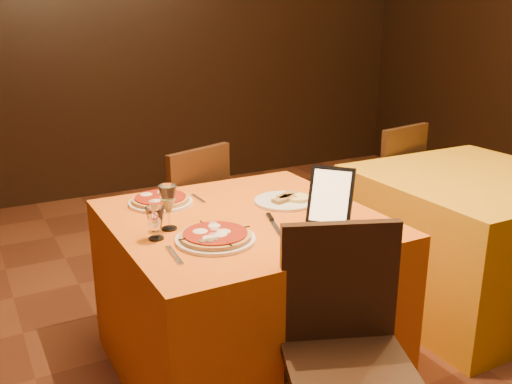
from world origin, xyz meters
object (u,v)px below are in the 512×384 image
wine_glass (168,207)px  water_glass (156,223)px  side_table (469,240)px  chair_side_far (377,189)px  chair_main_near (350,370)px  tablet (331,196)px  pizza_near (215,237)px  main_table (244,295)px  chair_main_far (178,222)px  pizza_far (161,201)px

wine_glass → water_glass: (-0.08, -0.08, -0.03)m
side_table → chair_side_far: 0.80m
side_table → chair_main_near: size_ratio=1.21×
side_table → wine_glass: (-1.75, 0.03, 0.47)m
chair_main_near → tablet: tablet is taller
pizza_near → chair_side_far: bearing=30.8°
main_table → chair_main_far: 0.83m
wine_glass → chair_side_far: bearing=23.8°
chair_main_near → pizza_near: 0.70m
pizza_far → tablet: (0.54, -0.57, 0.10)m
chair_main_near → main_table: bearing=111.6°
main_table → pizza_near: 0.49m
chair_main_near → chair_main_far: size_ratio=1.00×
pizza_far → tablet: tablet is taller
chair_main_far → tablet: bearing=84.9°
main_table → chair_main_far: size_ratio=1.21×
main_table → chair_main_near: size_ratio=1.21×
pizza_far → chair_main_near: bearing=-77.0°
pizza_near → pizza_far: same height
chair_main_near → pizza_near: size_ratio=2.92×
wine_glass → tablet: tablet is taller
chair_main_far → tablet: 1.18m
chair_main_near → wine_glass: wine_glass is taller
pizza_far → pizza_near: bearing=-85.9°
chair_main_far → chair_side_far: same height
chair_side_far → pizza_far: 1.76m
pizza_near → wine_glass: wine_glass is taller
chair_main_far → pizza_far: 0.63m
pizza_near → water_glass: water_glass is taller
water_glass → wine_glass: bearing=42.9°
water_glass → tablet: bearing=-13.9°
side_table → tablet: size_ratio=4.51×
wine_glass → water_glass: 0.11m
chair_main_near → pizza_far: size_ratio=3.10×
chair_main_far → chair_side_far: bearing=158.2°
chair_main_far → wine_glass: (-0.33, -0.81, 0.39)m
side_table → tablet: bearing=-169.0°
chair_main_near → chair_side_far: size_ratio=1.00×
main_table → chair_side_far: chair_side_far is taller
chair_main_far → pizza_near: chair_main_far is taller
pizza_near → pizza_far: bearing=94.1°
tablet → wine_glass: bearing=-152.5°
pizza_far → water_glass: water_glass is taller
chair_side_far → wine_glass: (-1.75, -0.77, 0.39)m
main_table → pizza_far: 0.58m
main_table → side_table: (1.41, -0.02, 0.00)m
chair_main_far → chair_main_near: bearing=70.0°
pizza_far → water_glass: bearing=-111.5°
water_glass → side_table: bearing=1.5°
wine_glass → chair_main_near: bearing=-67.0°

